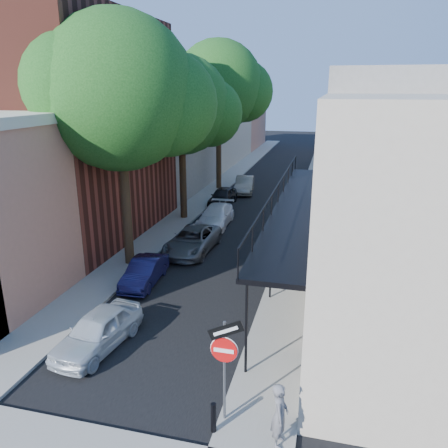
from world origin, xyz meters
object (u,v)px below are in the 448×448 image
Objects in this scene: oak_far at (225,87)px; parked_car_f at (244,185)px; sign_post at (224,354)px; parked_car_e at (223,196)px; oak_mid at (188,107)px; parked_car_c at (192,240)px; parked_car_a at (98,331)px; parked_car_d at (216,216)px; parked_car_b at (145,272)px; bollard at (214,418)px; pedestrian at (280,415)px; oak_near at (130,95)px.

oak_far reaches higher than parked_car_f.
sign_post reaches higher than parked_car_f.
oak_mid is at bearing -105.02° from parked_car_e.
parked_car_c is (-4.56, 11.44, -1.41)m from sign_post.
parked_car_a is at bearing -98.26° from parked_car_f.
parked_car_d is 5.05m from parked_car_e.
parked_car_d is 1.07× the size of parked_car_f.
parked_car_e reaches higher than parked_car_b.
parked_car_a is (-4.83, 2.29, -1.41)m from sign_post.
parked_car_b is (-0.54, 4.93, -0.07)m from parked_car_a.
parked_car_b is 0.84× the size of parked_car_f.
sign_post is at bearing 71.44° from bollard.
parked_car_d is (0.82, 8.90, 0.07)m from parked_car_b.
parked_car_c is (2.02, -5.81, -6.43)m from oak_mid.
parked_car_c is at bearing -97.51° from parked_car_f.
bollard is 22.20m from parked_car_e.
parked_car_e is 0.93× the size of parked_car_f.
parked_car_c reaches higher than parked_car_b.
pedestrian reaches higher than parked_car_c.
parked_car_f is (-4.44, 25.72, 0.14)m from bollard.
parked_car_f reaches higher than parked_car_b.
parked_car_f is at bearing 76.09° from oak_mid.
oak_mid is at bearing 110.86° from sign_post.
oak_far is at bearing 143.55° from parked_car_f.
pedestrian is at bearing -18.13° from sign_post.
parked_car_b is 10.29m from pedestrian.
parked_car_d is 9.13m from parked_car_f.
parked_car_b is 8.93m from parked_car_d.
parked_car_c is at bearing 47.61° from oak_near.
parked_car_d is at bearing -97.42° from parked_car_f.
oak_near is 0.96× the size of oak_far.
oak_far is (0.06, 9.04, 1.20)m from oak_mid.
sign_post is at bearing -56.46° from parked_car_b.
oak_far is at bearing 90.28° from parked_car_b.
oak_near is at bearing 123.12° from bollard.
parked_car_e is (-0.00, 13.88, 0.07)m from parked_car_b.
sign_post is 12.77m from oak_near.
oak_near is 7.82m from parked_car_c.
oak_near is 10.22m from parked_car_a.
parked_car_f is at bearing -28.77° from oak_far.
pedestrian reaches higher than parked_car_f.
oak_mid is at bearing 149.10° from parked_car_d.
bollard is 19.96m from oak_mid.
parked_car_a is at bearing -86.00° from oak_far.
parked_car_e is 2.25× the size of pedestrian.
oak_far reaches higher than parked_car_e.
parked_car_b is 4.30m from parked_car_c.
oak_near is at bearing -89.63° from oak_mid.
oak_mid is 10.42m from parked_car_f.
parked_car_b is 13.88m from parked_car_e.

